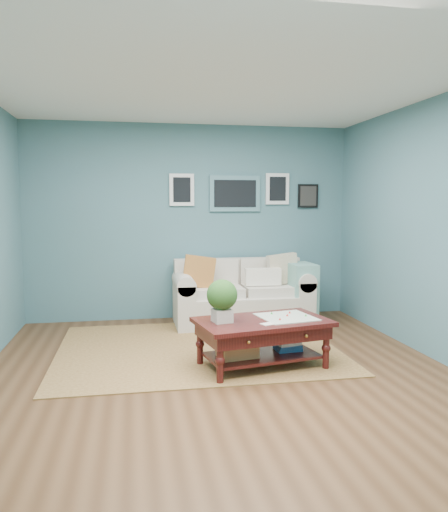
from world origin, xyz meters
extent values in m
plane|color=brown|center=(0.00, 0.00, 0.00)|extent=(5.00, 5.00, 0.00)
plane|color=white|center=(0.00, 0.00, 2.70)|extent=(5.00, 5.00, 0.00)
cube|color=#436C70|center=(0.00, 2.50, 1.35)|extent=(4.50, 0.02, 2.70)
cube|color=#436C70|center=(0.00, -2.50, 1.35)|extent=(4.50, 0.02, 2.70)
cube|color=#436C70|center=(2.25, 0.00, 1.35)|extent=(0.02, 5.00, 2.70)
cube|color=slate|center=(0.62, 2.48, 1.75)|extent=(0.72, 0.03, 0.50)
cube|color=black|center=(0.62, 2.46, 1.75)|extent=(0.60, 0.01, 0.38)
cube|color=white|center=(-0.13, 2.48, 1.80)|extent=(0.34, 0.03, 0.44)
cube|color=white|center=(1.24, 2.48, 1.82)|extent=(0.34, 0.03, 0.44)
cube|color=black|center=(1.70, 2.48, 1.72)|extent=(0.30, 0.03, 0.34)
cube|color=brown|center=(-0.12, 0.92, 0.01)|extent=(3.03, 2.43, 0.01)
cube|color=beige|center=(0.62, 1.99, 0.20)|extent=(1.34, 0.83, 0.40)
cube|color=beige|center=(0.62, 2.31, 0.62)|extent=(1.76, 0.21, 0.45)
cube|color=beige|center=(-0.16, 1.99, 0.29)|extent=(0.23, 0.83, 0.59)
cube|color=beige|center=(1.41, 1.99, 0.29)|extent=(0.23, 0.83, 0.59)
cylinder|color=beige|center=(-0.16, 1.99, 0.59)|extent=(0.25, 0.83, 0.25)
cylinder|color=beige|center=(1.41, 1.99, 0.59)|extent=(0.25, 0.83, 0.25)
cube|color=beige|center=(0.26, 1.93, 0.46)|extent=(0.68, 0.53, 0.12)
cube|color=beige|center=(0.98, 1.93, 0.46)|extent=(0.68, 0.53, 0.12)
cube|color=beige|center=(0.26, 2.20, 0.69)|extent=(0.68, 0.11, 0.34)
cube|color=beige|center=(0.98, 2.20, 0.69)|extent=(0.68, 0.11, 0.34)
cube|color=#C56E28|center=(0.04, 1.94, 0.73)|extent=(0.46, 0.16, 0.45)
cube|color=beige|center=(1.19, 2.01, 0.73)|extent=(0.45, 0.17, 0.44)
cube|color=white|center=(0.89, 1.90, 0.64)|extent=(0.47, 0.11, 0.23)
cube|color=#7DB9AD|center=(1.41, 1.88, 0.43)|extent=(0.32, 0.52, 0.76)
cube|color=black|center=(0.43, 0.19, 0.46)|extent=(1.39, 0.96, 0.04)
cube|color=black|center=(0.43, 0.19, 0.37)|extent=(1.29, 0.86, 0.13)
cube|color=black|center=(0.43, 0.19, 0.12)|extent=(1.16, 0.74, 0.03)
sphere|color=gold|center=(0.20, -0.20, 0.37)|extent=(0.03, 0.03, 0.03)
sphere|color=gold|center=(0.79, -0.09, 0.37)|extent=(0.03, 0.03, 0.03)
cylinder|color=black|center=(-0.06, -0.19, 0.22)|extent=(0.06, 0.06, 0.43)
cylinder|color=black|center=(1.03, 0.01, 0.22)|extent=(0.06, 0.06, 0.43)
cylinder|color=black|center=(-0.16, 0.37, 0.22)|extent=(0.06, 0.06, 0.43)
cylinder|color=black|center=(0.92, 0.57, 0.22)|extent=(0.06, 0.06, 0.43)
cube|color=beige|center=(0.03, 0.17, 0.54)|extent=(0.20, 0.20, 0.13)
sphere|color=#234B1A|center=(0.03, 0.17, 0.74)|extent=(0.30, 0.30, 0.30)
cube|color=beige|center=(0.69, 0.24, 0.48)|extent=(0.59, 0.59, 0.01)
cube|color=#B8764A|center=(0.17, 0.14, 0.24)|extent=(0.40, 0.32, 0.21)
cube|color=#225088|center=(0.72, 0.27, 0.19)|extent=(0.29, 0.23, 0.12)
camera|label=1|loc=(-0.80, -4.46, 1.61)|focal=35.00mm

